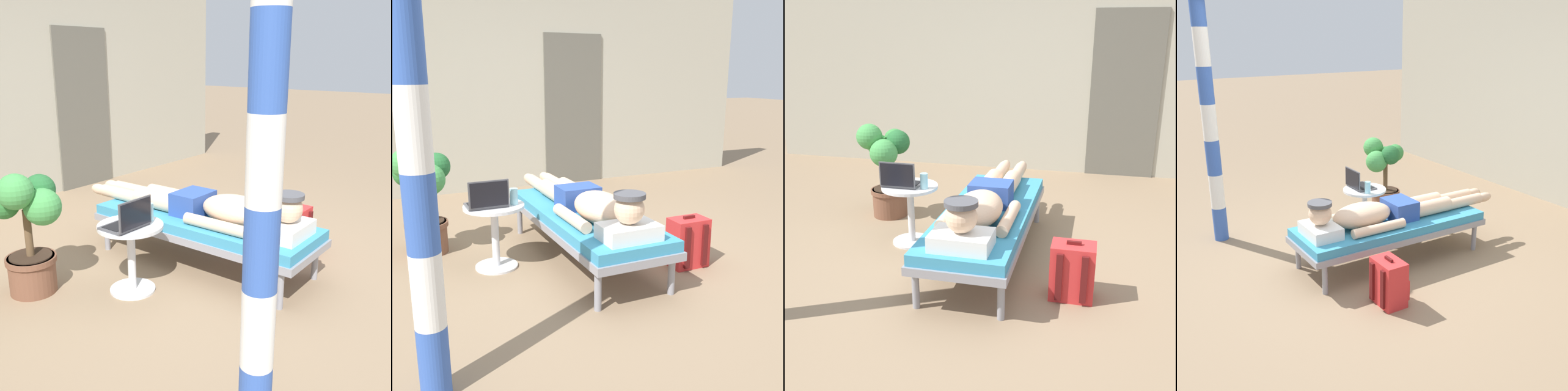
# 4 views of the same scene
# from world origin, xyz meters

# --- Properties ---
(ground_plane) EXTENTS (40.00, 40.00, 0.00)m
(ground_plane) POSITION_xyz_m (0.00, 0.00, 0.00)
(ground_plane) COLOR #8C7256
(lounge_chair) EXTENTS (0.68, 1.94, 0.42)m
(lounge_chair) POSITION_xyz_m (-0.03, 0.17, 0.35)
(lounge_chair) COLOR gray
(lounge_chair) RESTS_ON ground
(person_reclining) EXTENTS (0.53, 2.17, 0.33)m
(person_reclining) POSITION_xyz_m (-0.03, 0.08, 0.52)
(person_reclining) COLOR white
(person_reclining) RESTS_ON lounge_chair
(side_table) EXTENTS (0.48, 0.48, 0.52)m
(side_table) POSITION_xyz_m (-0.74, 0.30, 0.36)
(side_table) COLOR silver
(side_table) RESTS_ON ground
(laptop) EXTENTS (0.31, 0.24, 0.23)m
(laptop) POSITION_xyz_m (-0.80, 0.25, 0.58)
(laptop) COLOR #4C4C51
(laptop) RESTS_ON side_table
(drink_glass) EXTENTS (0.06, 0.06, 0.13)m
(drink_glass) POSITION_xyz_m (-0.59, 0.25, 0.59)
(drink_glass) COLOR #99D8E5
(drink_glass) RESTS_ON side_table
(backpack) EXTENTS (0.30, 0.26, 0.42)m
(backpack) POSITION_xyz_m (0.68, -0.31, 0.20)
(backpack) COLOR red
(backpack) RESTS_ON ground
(potted_plant) EXTENTS (0.49, 0.51, 0.94)m
(potted_plant) POSITION_xyz_m (-1.21, 0.86, 0.53)
(potted_plant) COLOR brown
(potted_plant) RESTS_ON ground
(porch_post) EXTENTS (0.15, 0.15, 2.60)m
(porch_post) POSITION_xyz_m (-1.42, -1.14, 1.30)
(porch_post) COLOR #3359B2
(porch_post) RESTS_ON ground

